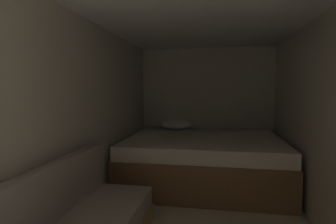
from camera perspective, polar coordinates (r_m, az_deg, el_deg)
The scene contains 3 objects.
wall_back at distance 5.07m, azimuth 7.97°, elevation 0.97°, with size 2.47×0.05×2.15m, color beige.
wall_left at distance 2.76m, azimuth -20.26°, elevation -2.40°, with size 0.05×5.34×2.15m, color beige.
bed at distance 4.20m, azimuth 7.31°, elevation -9.81°, with size 2.25×1.85×0.86m.
Camera 1 is at (0.17, -0.44, 1.40)m, focal length 29.31 mm.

